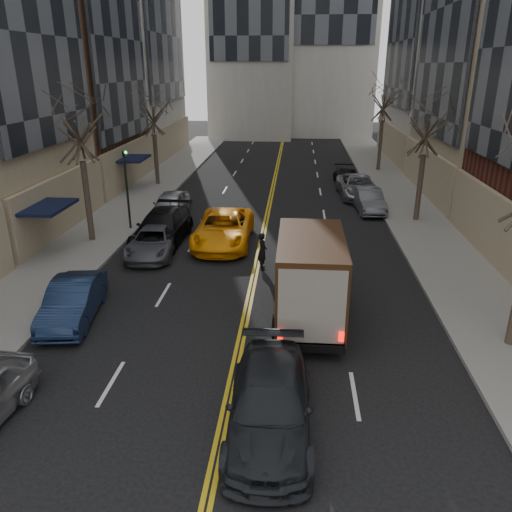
{
  "coord_description": "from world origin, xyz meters",
  "views": [
    {
      "loc": [
        1.67,
        -3.81,
        8.64
      ],
      "look_at": [
        0.33,
        12.91,
        2.2
      ],
      "focal_mm": 35.0,
      "sensor_mm": 36.0,
      "label": 1
    }
  ],
  "objects_px": {
    "observer_sedan": "(270,404)",
    "pedestrian": "(263,251)",
    "taxi": "(224,228)",
    "ups_truck": "(310,277)"
  },
  "relations": [
    {
      "from": "observer_sedan",
      "to": "taxi",
      "type": "relative_size",
      "value": 0.87
    },
    {
      "from": "taxi",
      "to": "observer_sedan",
      "type": "bearing_deg",
      "value": -77.53
    },
    {
      "from": "observer_sedan",
      "to": "pedestrian",
      "type": "height_order",
      "value": "pedestrian"
    },
    {
      "from": "ups_truck",
      "to": "pedestrian",
      "type": "relative_size",
      "value": 3.47
    },
    {
      "from": "observer_sedan",
      "to": "pedestrian",
      "type": "bearing_deg",
      "value": 94.04
    },
    {
      "from": "observer_sedan",
      "to": "taxi",
      "type": "height_order",
      "value": "taxi"
    },
    {
      "from": "pedestrian",
      "to": "taxi",
      "type": "bearing_deg",
      "value": 21.8
    },
    {
      "from": "observer_sedan",
      "to": "taxi",
      "type": "xyz_separation_m",
      "value": [
        -3.12,
        13.8,
        0.08
      ]
    },
    {
      "from": "ups_truck",
      "to": "pedestrian",
      "type": "height_order",
      "value": "ups_truck"
    },
    {
      "from": "ups_truck",
      "to": "taxi",
      "type": "xyz_separation_m",
      "value": [
        -4.19,
        7.78,
        -0.81
      ]
    }
  ]
}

